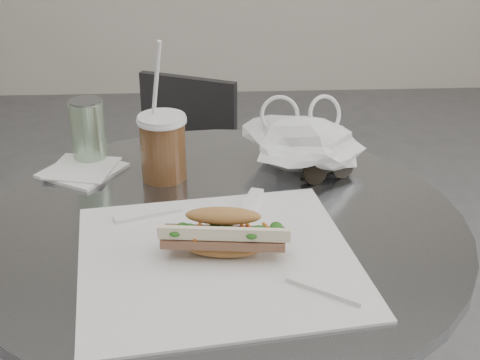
{
  "coord_description": "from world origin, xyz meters",
  "views": [
    {
      "loc": [
        -0.01,
        -0.69,
        1.25
      ],
      "look_at": [
        0.03,
        0.24,
        0.79
      ],
      "focal_mm": 50.0,
      "sensor_mm": 36.0,
      "label": 1
    }
  ],
  "objects_px": {
    "chair_far": "(171,220)",
    "iced_coffee": "(163,146)",
    "drink_can": "(88,131)",
    "sunglasses": "(328,170)",
    "banh_mi": "(223,234)",
    "cafe_table": "(222,360)"
  },
  "relations": [
    {
      "from": "banh_mi",
      "to": "iced_coffee",
      "type": "bearing_deg",
      "value": 116.24
    },
    {
      "from": "chair_far",
      "to": "banh_mi",
      "type": "distance_m",
      "value": 0.99
    },
    {
      "from": "iced_coffee",
      "to": "drink_can",
      "type": "height_order",
      "value": "iced_coffee"
    },
    {
      "from": "cafe_table",
      "to": "banh_mi",
      "type": "distance_m",
      "value": 0.33
    },
    {
      "from": "cafe_table",
      "to": "banh_mi",
      "type": "xyz_separation_m",
      "value": [
        0.0,
        -0.1,
        0.31
      ]
    },
    {
      "from": "banh_mi",
      "to": "sunglasses",
      "type": "height_order",
      "value": "banh_mi"
    },
    {
      "from": "drink_can",
      "to": "sunglasses",
      "type": "bearing_deg",
      "value": -13.36
    },
    {
      "from": "drink_can",
      "to": "iced_coffee",
      "type": "bearing_deg",
      "value": -28.99
    },
    {
      "from": "cafe_table",
      "to": "drink_can",
      "type": "height_order",
      "value": "drink_can"
    },
    {
      "from": "cafe_table",
      "to": "sunglasses",
      "type": "xyz_separation_m",
      "value": [
        0.19,
        0.14,
        0.29
      ]
    },
    {
      "from": "banh_mi",
      "to": "drink_can",
      "type": "height_order",
      "value": "drink_can"
    },
    {
      "from": "chair_far",
      "to": "iced_coffee",
      "type": "bearing_deg",
      "value": 117.35
    },
    {
      "from": "cafe_table",
      "to": "iced_coffee",
      "type": "bearing_deg",
      "value": 120.09
    },
    {
      "from": "chair_far",
      "to": "iced_coffee",
      "type": "xyz_separation_m",
      "value": [
        0.03,
        -0.6,
        0.49
      ]
    },
    {
      "from": "iced_coffee",
      "to": "sunglasses",
      "type": "relative_size",
      "value": 2.47
    },
    {
      "from": "iced_coffee",
      "to": "drink_can",
      "type": "relative_size",
      "value": 2.09
    },
    {
      "from": "chair_far",
      "to": "iced_coffee",
      "type": "distance_m",
      "value": 0.78
    },
    {
      "from": "cafe_table",
      "to": "sunglasses",
      "type": "relative_size",
      "value": 7.63
    },
    {
      "from": "iced_coffee",
      "to": "drink_can",
      "type": "distance_m",
      "value": 0.16
    },
    {
      "from": "cafe_table",
      "to": "sunglasses",
      "type": "height_order",
      "value": "sunglasses"
    },
    {
      "from": "banh_mi",
      "to": "cafe_table",
      "type": "bearing_deg",
      "value": 97.5
    },
    {
      "from": "cafe_table",
      "to": "iced_coffee",
      "type": "height_order",
      "value": "iced_coffee"
    }
  ]
}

